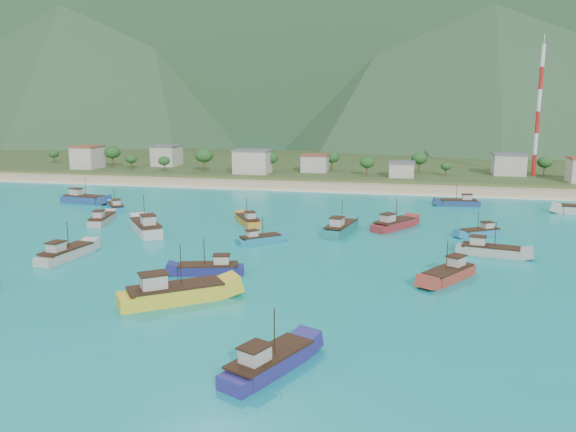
% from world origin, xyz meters
% --- Properties ---
extents(ground, '(600.00, 600.00, 0.00)m').
position_xyz_m(ground, '(0.00, 0.00, 0.00)').
color(ground, '#0B7F7C').
rests_on(ground, ground).
extents(beach, '(400.00, 18.00, 1.20)m').
position_xyz_m(beach, '(0.00, 79.00, 0.00)').
color(beach, beige).
rests_on(beach, ground).
extents(land, '(400.00, 110.00, 2.40)m').
position_xyz_m(land, '(0.00, 140.00, 0.00)').
color(land, '#385123').
rests_on(land, ground).
extents(surf_line, '(400.00, 2.50, 0.08)m').
position_xyz_m(surf_line, '(0.00, 69.50, 0.00)').
color(surf_line, white).
rests_on(surf_line, ground).
extents(mountains, '(1520.00, 440.00, 260.00)m').
position_xyz_m(mountains, '(-18.31, 403.81, 106.83)').
color(mountains, slate).
rests_on(mountains, ground).
extents(village, '(216.83, 28.17, 7.62)m').
position_xyz_m(village, '(5.13, 102.65, 4.92)').
color(village, beige).
rests_on(village, ground).
extents(vegetation, '(278.18, 25.45, 8.30)m').
position_xyz_m(vegetation, '(-12.39, 102.50, 5.07)').
color(vegetation, '#235623').
rests_on(vegetation, ground).
extents(radio_tower, '(1.20, 1.20, 40.91)m').
position_xyz_m(radio_tower, '(61.47, 108.00, 22.05)').
color(radio_tower, red).
rests_on(radio_tower, ground).
extents(boat_1, '(8.54, 10.94, 6.44)m').
position_xyz_m(boat_1, '(20.42, 24.67, 0.78)').
color(boat_1, maroon).
rests_on(boat_1, ground).
extents(boat_2, '(7.46, 9.68, 5.68)m').
position_xyz_m(boat_2, '(-8.81, 22.85, 0.64)').
color(boat_2, orange).
rests_on(boat_2, ground).
extents(boat_3, '(5.15, 10.31, 5.85)m').
position_xyz_m(boat_3, '(-38.36, 17.03, 0.67)').
color(boat_3, '#A79E98').
rests_on(boat_3, ground).
extents(boat_5, '(8.37, 6.72, 4.96)m').
position_xyz_m(boat_5, '(36.41, 22.35, 0.51)').
color(boat_5, teal).
rests_on(boat_5, ground).
extents(boat_7, '(12.57, 10.86, 7.63)m').
position_xyz_m(boat_7, '(-4.31, -23.84, 0.99)').
color(boat_7, yellow).
rests_on(boat_7, ground).
extents(boat_8, '(10.36, 4.80, 5.90)m').
position_xyz_m(boat_8, '(36.28, 7.95, 0.68)').
color(boat_8, '#AAA099').
rests_on(boat_8, ground).
extents(boat_12, '(11.90, 4.97, 6.82)m').
position_xyz_m(boat_12, '(-56.28, 38.55, 0.85)').
color(boat_12, navy).
rests_on(boat_12, ground).
extents(boat_13, '(10.78, 12.35, 7.52)m').
position_xyz_m(boat_13, '(-25.32, 10.71, 0.97)').
color(boat_13, beige).
rests_on(boat_13, ground).
extents(boat_14, '(7.68, 7.14, 4.79)m').
position_xyz_m(boat_14, '(-2.25, 8.14, 0.48)').
color(boat_14, teal).
rests_on(boat_14, ground).
extents(boat_16, '(4.23, 10.79, 6.21)m').
position_xyz_m(boat_16, '(-29.28, -8.97, 0.74)').
color(boat_16, '#B7B1A7').
rests_on(boat_16, ground).
extents(boat_18, '(7.15, 10.83, 6.20)m').
position_xyz_m(boat_18, '(11.73, -39.08, 0.73)').
color(boat_18, navy).
rests_on(boat_18, ground).
extents(boat_19, '(9.81, 5.14, 5.56)m').
position_xyz_m(boat_19, '(-4.17, -11.68, 0.62)').
color(boat_19, navy).
rests_on(boat_19, ground).
extents(boat_20, '(7.97, 10.28, 6.04)m').
position_xyz_m(boat_20, '(29.18, -6.97, 0.71)').
color(boat_20, '#AC3B2B').
rests_on(boat_20, ground).
extents(boat_22, '(5.36, 11.88, 6.77)m').
position_xyz_m(boat_22, '(10.73, 18.47, 0.84)').
color(boat_22, '#217872').
rests_on(boat_22, ground).
extents(boat_23, '(7.70, 8.75, 5.34)m').
position_xyz_m(boat_23, '(-43.47, 31.46, 0.58)').
color(boat_23, teal).
rests_on(boat_23, ground).
extents(boat_26, '(9.65, 3.69, 5.57)m').
position_xyz_m(boat_26, '(34.93, 54.86, 0.62)').
color(boat_26, navy).
rests_on(boat_26, ground).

